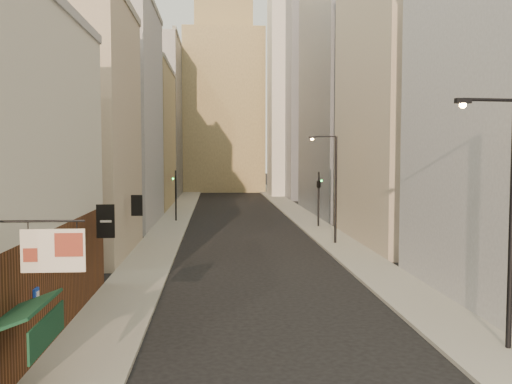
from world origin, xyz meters
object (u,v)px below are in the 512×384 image
object	(u,v)px
streetlamp_near	(506,209)
traffic_light_left	(176,186)
clock_tower	(223,92)
streetlamp_mid	(333,183)
white_tower	(295,77)
traffic_light_right	(319,185)

from	to	relation	value
streetlamp_near	traffic_light_left	distance (m)	39.63
clock_tower	streetlamp_near	distance (m)	86.97
streetlamp_mid	white_tower	bearing A→B (deg)	103.35
streetlamp_near	streetlamp_mid	xyz separation A→B (m)	(-1.05, 22.63, -0.28)
white_tower	streetlamp_mid	distance (m)	51.15
clock_tower	traffic_light_right	bearing A→B (deg)	-81.84
clock_tower	white_tower	bearing A→B (deg)	-51.84
traffic_light_left	streetlamp_near	bearing A→B (deg)	117.02
traffic_light_left	clock_tower	bearing A→B (deg)	-88.93
clock_tower	streetlamp_mid	distance (m)	64.74
white_tower	traffic_light_left	size ratio (longest dim) A/B	8.30
traffic_light_left	traffic_light_right	world-z (taller)	same
clock_tower	streetlamp_near	size ratio (longest dim) A/B	5.36
white_tower	traffic_light_left	bearing A→B (deg)	-115.37
white_tower	traffic_light_right	size ratio (longest dim) A/B	8.30
streetlamp_near	traffic_light_left	size ratio (longest dim) A/B	1.67
traffic_light_left	traffic_light_right	size ratio (longest dim) A/B	1.00
white_tower	streetlamp_near	bearing A→B (deg)	-92.34
streetlamp_mid	streetlamp_near	bearing A→B (deg)	-69.36
clock_tower	white_tower	world-z (taller)	clock_tower
streetlamp_mid	traffic_light_left	bearing A→B (deg)	148.01
streetlamp_mid	traffic_light_right	world-z (taller)	streetlamp_mid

